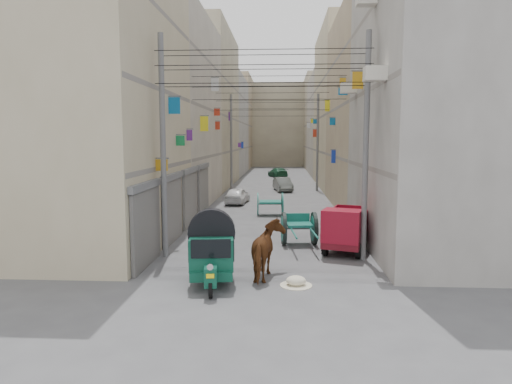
# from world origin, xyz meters

# --- Properties ---
(ground) EXTENTS (140.00, 140.00, 0.00)m
(ground) POSITION_xyz_m (0.00, 0.00, 0.00)
(ground) COLOR #4A494C
(ground) RESTS_ON ground
(building_row_left) EXTENTS (8.00, 62.00, 14.00)m
(building_row_left) POSITION_xyz_m (-8.00, 34.13, 6.46)
(building_row_left) COLOR #BDAE8F
(building_row_left) RESTS_ON ground
(building_row_right) EXTENTS (8.00, 62.00, 14.00)m
(building_row_right) POSITION_xyz_m (8.00, 34.13, 6.46)
(building_row_right) COLOR #A8A49D
(building_row_right) RESTS_ON ground
(end_cap_building) EXTENTS (22.00, 10.00, 13.00)m
(end_cap_building) POSITION_xyz_m (0.00, 66.00, 6.50)
(end_cap_building) COLOR #B1AA8C
(end_cap_building) RESTS_ON ground
(shutters_left) EXTENTS (0.18, 14.40, 2.88)m
(shutters_left) POSITION_xyz_m (-3.92, 10.38, 1.49)
(shutters_left) COLOR #515157
(shutters_left) RESTS_ON ground
(signboards) EXTENTS (8.22, 40.52, 5.67)m
(signboards) POSITION_xyz_m (-0.01, 21.66, 3.43)
(signboards) COLOR #0E639F
(signboards) RESTS_ON ground
(ac_units) EXTENTS (0.70, 6.55, 3.35)m
(ac_units) POSITION_xyz_m (3.65, 7.67, 7.43)
(ac_units) COLOR beige
(ac_units) RESTS_ON ground
(utility_poles) EXTENTS (7.40, 22.20, 8.00)m
(utility_poles) POSITION_xyz_m (0.00, 17.00, 4.00)
(utility_poles) COLOR slate
(utility_poles) RESTS_ON ground
(overhead_cables) EXTENTS (7.40, 22.52, 1.12)m
(overhead_cables) POSITION_xyz_m (0.00, 14.40, 6.77)
(overhead_cables) COLOR black
(overhead_cables) RESTS_ON ground
(auto_rickshaw) EXTENTS (1.60, 2.52, 1.73)m
(auto_rickshaw) POSITION_xyz_m (-1.39, 2.93, 1.02)
(auto_rickshaw) COLOR black
(auto_rickshaw) RESTS_ON ground
(tonga_cart) EXTENTS (1.51, 3.07, 1.34)m
(tonga_cart) POSITION_xyz_m (1.38, 8.21, 0.70)
(tonga_cart) COLOR black
(tonga_cart) RESTS_ON ground
(mini_truck) EXTENTS (2.30, 3.41, 1.76)m
(mini_truck) POSITION_xyz_m (3.09, 6.92, 0.84)
(mini_truck) COLOR black
(mini_truck) RESTS_ON ground
(second_cart) EXTENTS (1.54, 1.38, 1.30)m
(second_cart) POSITION_xyz_m (0.01, 15.39, 0.69)
(second_cart) COLOR #166255
(second_cart) RESTS_ON ground
(feed_sack) EXTENTS (0.59, 0.48, 0.30)m
(feed_sack) POSITION_xyz_m (1.11, 2.90, 0.15)
(feed_sack) COLOR beige
(feed_sack) RESTS_ON ground
(horse) EXTENTS (1.11, 2.15, 1.76)m
(horse) POSITION_xyz_m (0.26, 3.62, 0.88)
(horse) COLOR brown
(horse) RESTS_ON ground
(distant_car_white) EXTENTS (1.62, 3.31, 1.09)m
(distant_car_white) POSITION_xyz_m (-2.32, 19.99, 0.54)
(distant_car_white) COLOR silver
(distant_car_white) RESTS_ON ground
(distant_car_grey) EXTENTS (1.81, 3.58, 1.13)m
(distant_car_grey) POSITION_xyz_m (0.73, 27.61, 0.56)
(distant_car_grey) COLOR #4D524F
(distant_car_grey) RESTS_ON ground
(distant_car_green) EXTENTS (2.59, 3.99, 1.08)m
(distant_car_green) POSITION_xyz_m (0.19, 41.61, 0.54)
(distant_car_green) COLOR #1B5033
(distant_car_green) RESTS_ON ground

